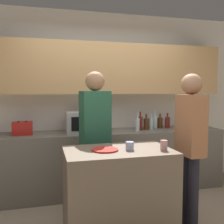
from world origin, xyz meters
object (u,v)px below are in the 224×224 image
at_px(plate_on_island, 105,150).
at_px(person_center, 190,138).
at_px(bottle_1, 140,123).
at_px(bottle_2, 146,124).
at_px(toaster, 22,128).
at_px(person_left, 95,130).
at_px(bottle_7, 177,123).
at_px(bottle_0, 138,124).
at_px(cup_0, 164,145).
at_px(microwave, 84,122).
at_px(bottle_6, 167,122).
at_px(bottle_3, 151,124).
at_px(potted_plant, 201,116).
at_px(cup_1, 130,146).
at_px(bottle_4, 155,121).
at_px(bottle_5, 160,122).

xyz_separation_m(plate_on_island, person_center, (0.94, 0.03, 0.07)).
relative_size(bottle_1, bottle_2, 1.17).
distance_m(toaster, person_center, 2.18).
bearing_deg(person_left, bottle_7, -167.54).
height_order(bottle_0, cup_0, bottle_0).
relative_size(microwave, bottle_0, 1.96).
height_order(bottle_1, person_center, person_center).
height_order(bottle_0, person_left, person_left).
distance_m(bottle_6, person_center, 1.40).
relative_size(bottle_0, bottle_7, 1.08).
height_order(bottle_1, bottle_3, bottle_1).
relative_size(bottle_2, plate_on_island, 0.93).
height_order(bottle_1, bottle_7, bottle_1).
height_order(potted_plant, bottle_0, potted_plant).
height_order(bottle_2, person_center, person_center).
relative_size(bottle_7, cup_0, 2.46).
xyz_separation_m(microwave, cup_1, (0.24, -1.32, -0.08)).
bearing_deg(bottle_7, bottle_6, 121.48).
distance_m(toaster, bottle_2, 1.80).
bearing_deg(bottle_6, bottle_2, -169.37).
relative_size(bottle_2, person_center, 0.14).
xyz_separation_m(microwave, potted_plant, (1.89, 0.00, 0.05)).
xyz_separation_m(bottle_4, plate_on_island, (-1.14, -1.39, -0.08)).
distance_m(bottle_4, bottle_6, 0.21).
bearing_deg(cup_0, bottle_3, 71.47).
bearing_deg(bottle_3, cup_1, -120.62).
distance_m(bottle_2, bottle_3, 0.08).
bearing_deg(person_left, bottle_2, -154.26).
relative_size(bottle_0, bottle_1, 0.94).
height_order(bottle_5, cup_1, bottle_5).
distance_m(person_left, person_center, 1.08).
distance_m(toaster, bottle_0, 1.63).
xyz_separation_m(bottle_0, person_center, (0.17, -1.16, 0.00)).
relative_size(microwave, potted_plant, 1.32).
bearing_deg(plate_on_island, bottle_7, 40.29).
distance_m(bottle_3, person_center, 1.27).
distance_m(bottle_0, bottle_7, 0.66).
distance_m(bottle_2, person_center, 1.26).
bearing_deg(bottle_4, cup_0, -110.96).
xyz_separation_m(potted_plant, person_center, (-0.94, -1.24, -0.10)).
xyz_separation_m(microwave, bottle_7, (1.44, -0.06, -0.06)).
bearing_deg(person_center, bottle_3, -6.08).
bearing_deg(bottle_2, potted_plant, -1.34).
distance_m(bottle_2, bottle_5, 0.31).
height_order(bottle_2, cup_0, bottle_2).
relative_size(bottle_3, plate_on_island, 0.91).
height_order(bottle_3, cup_1, bottle_3).
height_order(potted_plant, cup_1, potted_plant).
distance_m(bottle_3, bottle_4, 0.13).
distance_m(bottle_0, bottle_5, 0.51).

